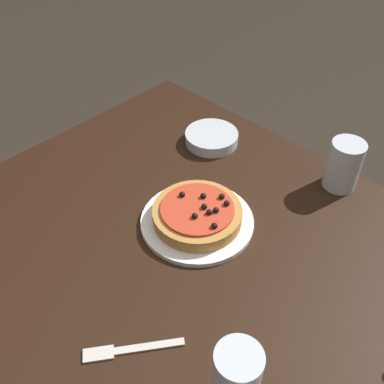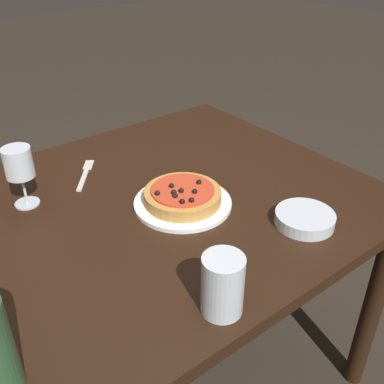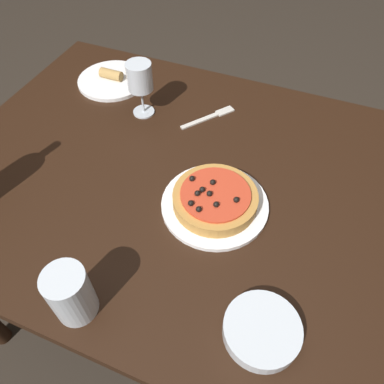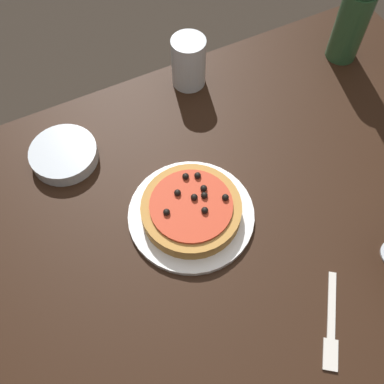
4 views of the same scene
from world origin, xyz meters
TOP-DOWN VIEW (x-y plane):
  - ground_plane at (0.00, 0.00)m, footprint 14.00×14.00m
  - dining_table at (0.00, 0.00)m, footprint 1.29×0.97m
  - dinner_plate at (-0.11, 0.07)m, footprint 0.26×0.26m
  - pizza at (-0.11, 0.07)m, footprint 0.20×0.20m
  - wine_glass at (0.21, -0.19)m, footprint 0.07×0.07m
  - water_cup at (0.05, 0.41)m, footprint 0.08×0.08m
  - side_bowl at (-0.30, 0.32)m, footprint 0.15×0.15m
  - fork at (0.02, -0.25)m, footprint 0.13×0.16m

SIDE VIEW (x-z plane):
  - ground_plane at x=0.00m, z-range 0.00..0.00m
  - dining_table at x=0.00m, z-range 0.28..1.01m
  - fork at x=0.02m, z-range 0.73..0.74m
  - dinner_plate at x=-0.11m, z-range 0.73..0.75m
  - side_bowl at x=-0.30m, z-range 0.73..0.77m
  - pizza at x=-0.11m, z-range 0.74..0.79m
  - water_cup at x=0.05m, z-range 0.73..0.86m
  - wine_glass at x=0.21m, z-range 0.77..0.94m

